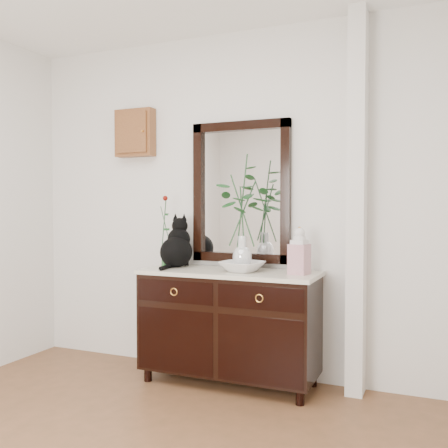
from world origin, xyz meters
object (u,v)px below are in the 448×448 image
at_px(cat, 176,242).
at_px(lotus_bowl, 242,267).
at_px(ginger_jar, 299,250).
at_px(sideboard, 229,321).

relative_size(cat, lotus_bowl, 1.29).
relative_size(lotus_bowl, ginger_jar, 0.91).
bearing_deg(sideboard, lotus_bowl, -11.64).
distance_m(lotus_bowl, ginger_jar, 0.44).
bearing_deg(lotus_bowl, cat, 173.15).
relative_size(sideboard, ginger_jar, 3.93).
distance_m(sideboard, ginger_jar, 0.76).
bearing_deg(cat, lotus_bowl, -13.13).
bearing_deg(ginger_jar, lotus_bowl, -176.36).
distance_m(cat, lotus_bowl, 0.61).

